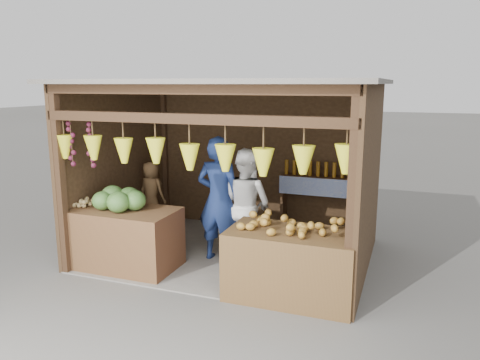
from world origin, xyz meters
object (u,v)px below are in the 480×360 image
(counter_left, at_px, (125,239))
(counter_right, at_px, (292,265))
(woman_standing, at_px, (246,205))
(vendor_seated, at_px, (152,191))
(man_standing, at_px, (219,200))

(counter_left, bearing_deg, counter_right, -2.87)
(woman_standing, relative_size, vendor_seated, 1.66)
(counter_left, xyz_separation_m, counter_right, (2.47, -0.12, -0.01))
(counter_right, bearing_deg, man_standing, 147.33)
(counter_left, height_order, man_standing, man_standing)
(counter_right, relative_size, man_standing, 0.83)
(counter_right, relative_size, vendor_seated, 1.54)
(counter_right, bearing_deg, vendor_seated, 153.68)
(counter_right, xyz_separation_m, man_standing, (-1.31, 0.84, 0.51))
(man_standing, xyz_separation_m, woman_standing, (0.36, 0.19, -0.09))
(woman_standing, height_order, vendor_seated, woman_standing)
(man_standing, bearing_deg, woman_standing, -149.26)
(counter_left, height_order, vendor_seated, vendor_seated)
(man_standing, bearing_deg, vendor_seated, -17.27)
(man_standing, relative_size, vendor_seated, 1.85)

